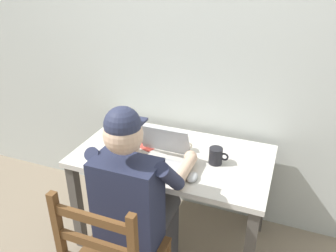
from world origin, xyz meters
TOP-DOWN VIEW (x-y plane):
  - ground_plane at (0.00, 0.00)m, footprint 8.00×8.00m
  - back_wall at (0.00, 0.43)m, footprint 6.00×0.04m
  - desk at (0.00, 0.00)m, footprint 1.24×0.71m
  - seated_person at (-0.05, -0.43)m, footprint 0.50×0.60m
  - laptop at (-0.04, -0.14)m, footprint 0.33×0.33m
  - computer_mouse at (0.20, -0.22)m, footprint 0.06×0.10m
  - coffee_mug_white at (0.04, 0.06)m, footprint 0.11×0.08m
  - coffee_mug_dark at (0.28, -0.01)m, footprint 0.12×0.08m
  - book_stack_main at (-0.44, 0.10)m, footprint 0.19×0.16m
  - paper_pile_near_laptop at (-0.41, 0.12)m, footprint 0.23×0.21m
  - landscape_photo_print at (-0.20, 0.03)m, footprint 0.15×0.13m

SIDE VIEW (x-z plane):
  - ground_plane at x=0.00m, z-range 0.00..0.00m
  - desk at x=0.00m, z-range 0.25..0.95m
  - seated_person at x=-0.05m, z-range 0.06..1.29m
  - landscape_photo_print at x=-0.20m, z-range 0.70..0.70m
  - paper_pile_near_laptop at x=-0.41m, z-range 0.70..0.72m
  - computer_mouse at x=0.20m, z-range 0.70..0.74m
  - book_stack_main at x=-0.44m, z-range 0.70..0.78m
  - coffee_mug_white at x=0.04m, z-range 0.70..0.79m
  - laptop at x=-0.04m, z-range 0.64..0.86m
  - coffee_mug_dark at x=0.28m, z-range 0.70..0.81m
  - back_wall at x=0.00m, z-range 0.00..2.60m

